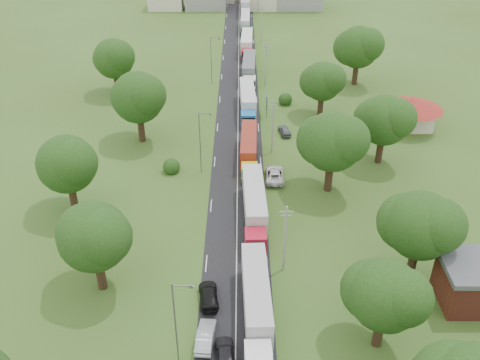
{
  "coord_description": "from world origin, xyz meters",
  "views": [
    {
      "loc": [
        0.48,
        -54.33,
        42.22
      ],
      "look_at": [
        0.39,
        7.88,
        3.0
      ],
      "focal_mm": 40.0,
      "sensor_mm": 36.0,
      "label": 1
    }
  ],
  "objects_px": {
    "truck_0": "(256,303)",
    "car_lane_mid": "(206,336)",
    "car_lane_front": "(225,355)",
    "info_sign": "(267,100)"
  },
  "relations": [
    {
      "from": "truck_0",
      "to": "car_lane_mid",
      "type": "relative_size",
      "value": 3.25
    },
    {
      "from": "car_lane_front",
      "to": "info_sign",
      "type": "bearing_deg",
      "value": -101.66
    },
    {
      "from": "info_sign",
      "to": "car_lane_mid",
      "type": "xyz_separation_m",
      "value": [
        -8.2,
        -52.76,
        -2.22
      ]
    },
    {
      "from": "info_sign",
      "to": "car_lane_mid",
      "type": "bearing_deg",
      "value": -98.83
    },
    {
      "from": "truck_0",
      "to": "car_lane_front",
      "type": "xyz_separation_m",
      "value": [
        -3.12,
        -5.37,
        -1.47
      ]
    },
    {
      "from": "info_sign",
      "to": "car_lane_mid",
      "type": "relative_size",
      "value": 0.87
    },
    {
      "from": "car_lane_mid",
      "to": "car_lane_front",
      "type": "bearing_deg",
      "value": 136.43
    },
    {
      "from": "truck_0",
      "to": "car_lane_front",
      "type": "distance_m",
      "value": 6.38
    },
    {
      "from": "info_sign",
      "to": "truck_0",
      "type": "distance_m",
      "value": 49.73
    },
    {
      "from": "car_lane_mid",
      "to": "info_sign",
      "type": "bearing_deg",
      "value": -94.13
    }
  ]
}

